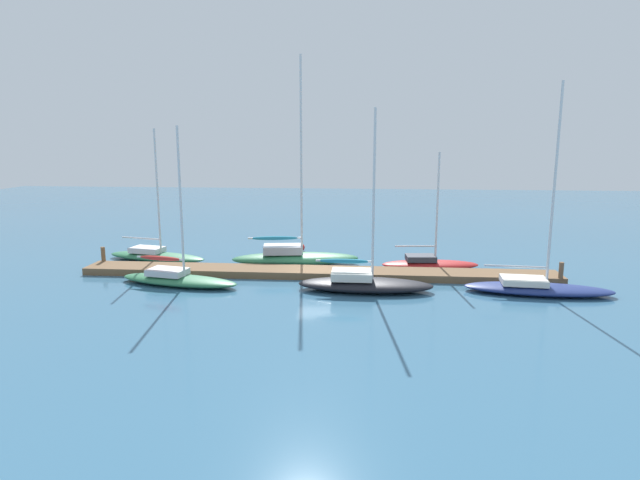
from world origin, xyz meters
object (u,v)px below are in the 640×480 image
sailboat_2 (294,256)px  sailboat_3 (363,282)px  sailboat_0 (156,255)px  sailboat_4 (429,263)px  sailboat_5 (537,286)px  sailboat_1 (177,277)px  mooring_buoy_red (301,247)px

sailboat_2 → sailboat_3: 7.87m
sailboat_2 → sailboat_0: bearing=169.4°
sailboat_4 → sailboat_3: bearing=-132.4°
sailboat_3 → sailboat_5: size_ratio=0.88×
sailboat_2 → sailboat_4: sailboat_2 is taller
sailboat_0 → sailboat_5: (25.16, -6.33, 0.03)m
sailboat_4 → sailboat_5: 7.75m
sailboat_2 → sailboat_1: bearing=-145.9°
sailboat_2 → sailboat_4: (9.40, -0.40, -0.23)m
sailboat_1 → sailboat_3: bearing=9.9°
sailboat_3 → sailboat_4: size_ratio=1.32×
sailboat_0 → sailboat_3: bearing=-11.6°
sailboat_0 → mooring_buoy_red: bearing=34.3°
sailboat_2 → sailboat_3: (4.95, -6.12, -0.12)m
sailboat_1 → mooring_buoy_red: size_ratio=16.85×
sailboat_0 → sailboat_5: 25.94m
sailboat_1 → sailboat_2: 8.63m
sailboat_1 → sailboat_4: bearing=30.4°
sailboat_1 → sailboat_4: size_ratio=1.20×
sailboat_3 → sailboat_4: (4.45, 5.72, -0.11)m
sailboat_0 → sailboat_4: sailboat_0 is taller
sailboat_0 → sailboat_3: sailboat_3 is taller
sailboat_3 → sailboat_0: bearing=157.1°
sailboat_1 → mooring_buoy_red: sailboat_1 is taller
sailboat_0 → sailboat_4: (19.66, -0.86, -0.02)m
sailboat_5 → sailboat_3: bearing=-173.6°
sailboat_1 → mooring_buoy_red: bearing=70.3°
sailboat_2 → sailboat_4: bearing=-10.5°
sailboat_3 → mooring_buoy_red: 11.92m
sailboat_1 → mooring_buoy_red: 12.28m
sailboat_2 → sailboat_3: size_ratio=1.36×
sailboat_3 → sailboat_1: bearing=178.9°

